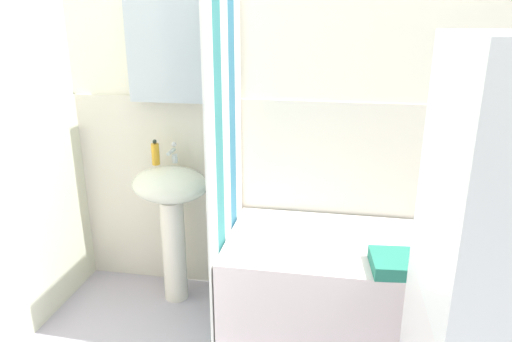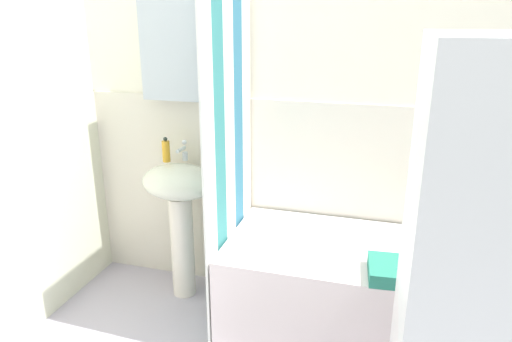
% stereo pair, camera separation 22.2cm
% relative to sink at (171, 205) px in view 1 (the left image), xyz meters
% --- Properties ---
extents(wall_back_tiled, '(3.60, 0.18, 2.40)m').
position_rel_sink_xyz_m(wall_back_tiled, '(0.83, 0.23, 0.53)').
color(wall_back_tiled, white).
rests_on(wall_back_tiled, ground_plane).
extents(sink, '(0.44, 0.34, 0.84)m').
position_rel_sink_xyz_m(sink, '(0.00, 0.00, 0.00)').
color(sink, silver).
rests_on(sink, ground_plane).
extents(faucet, '(0.03, 0.12, 0.12)m').
position_rel_sink_xyz_m(faucet, '(-0.00, 0.08, 0.28)').
color(faucet, silver).
rests_on(faucet, sink).
extents(soap_dispenser, '(0.05, 0.05, 0.15)m').
position_rel_sink_xyz_m(soap_dispenser, '(-0.09, 0.05, 0.29)').
color(soap_dispenser, gold).
rests_on(soap_dispenser, sink).
extents(bathtub, '(1.48, 0.70, 0.54)m').
position_rel_sink_xyz_m(bathtub, '(1.12, -0.16, -0.34)').
color(bathtub, silver).
rests_on(bathtub, ground_plane).
extents(shower_curtain, '(0.01, 0.70, 2.00)m').
position_rel_sink_xyz_m(shower_curtain, '(0.37, -0.16, 0.39)').
color(shower_curtain, white).
rests_on(shower_curtain, ground_plane).
extents(shampoo_bottle, '(0.04, 0.04, 0.19)m').
position_rel_sink_xyz_m(shampoo_bottle, '(1.76, 0.10, 0.02)').
color(shampoo_bottle, '#3449A4').
rests_on(shampoo_bottle, bathtub).
extents(body_wash_bottle, '(0.05, 0.05, 0.20)m').
position_rel_sink_xyz_m(body_wash_bottle, '(1.65, 0.12, 0.03)').
color(body_wash_bottle, black).
rests_on(body_wash_bottle, bathtub).
extents(towel_folded, '(0.30, 0.25, 0.06)m').
position_rel_sink_xyz_m(towel_folded, '(1.24, -0.40, -0.04)').
color(towel_folded, '#267561').
rests_on(towel_folded, bathtub).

